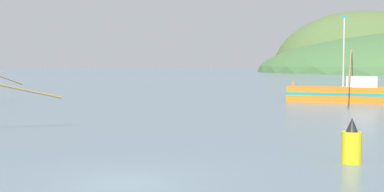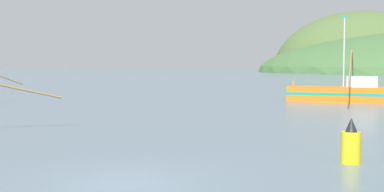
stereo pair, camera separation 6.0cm
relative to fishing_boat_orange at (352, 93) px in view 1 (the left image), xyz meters
The scene contains 4 objects.
ground_plane 34.37m from the fishing_boat_orange, 113.88° to the right, with size 600.00×600.00×0.00m, color slate.
hill_mid_left 211.09m from the fishing_boat_orange, 75.52° to the left, with size 86.17×68.94×58.47m, color #516B38.
fishing_boat_orange is the anchor object (origin of this frame).
channel_buoy 28.60m from the fishing_boat_orange, 103.29° to the right, with size 0.69×0.69×1.61m.
Camera 1 is at (3.11, -14.04, 3.50)m, focal length 46.35 mm.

